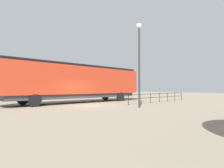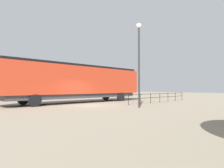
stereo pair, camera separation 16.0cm
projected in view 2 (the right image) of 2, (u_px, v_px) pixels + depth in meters
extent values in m
plane|color=gray|center=(87.00, 105.00, 18.03)|extent=(120.00, 120.00, 0.00)
cube|color=red|center=(78.00, 81.00, 21.44)|extent=(3.08, 16.79, 2.89)
cube|color=black|center=(122.00, 85.00, 26.37)|extent=(2.96, 2.53, 2.02)
cube|color=black|center=(78.00, 66.00, 21.47)|extent=(2.78, 16.12, 0.24)
cube|color=#38383D|center=(78.00, 96.00, 21.40)|extent=(2.78, 15.45, 0.45)
cylinder|color=black|center=(106.00, 96.00, 26.12)|extent=(0.30, 1.10, 1.10)
cylinder|color=black|center=(121.00, 97.00, 24.12)|extent=(0.30, 1.10, 1.10)
cylinder|color=black|center=(23.00, 99.00, 18.67)|extent=(0.30, 1.10, 1.10)
cylinder|color=black|center=(35.00, 100.00, 16.67)|extent=(0.30, 1.10, 1.10)
cylinder|color=#2D2D2D|center=(139.00, 67.00, 15.92)|extent=(0.16, 0.16, 6.62)
sphere|color=silver|center=(139.00, 26.00, 16.00)|extent=(0.46, 0.46, 0.46)
cube|color=black|center=(160.00, 94.00, 21.80)|extent=(0.04, 10.68, 0.04)
cube|color=black|center=(160.00, 97.00, 21.79)|extent=(0.04, 10.68, 0.04)
cylinder|color=black|center=(128.00, 100.00, 18.08)|extent=(0.05, 0.05, 1.07)
cylinder|color=black|center=(140.00, 99.00, 19.32)|extent=(0.05, 0.05, 1.07)
cylinder|color=black|center=(151.00, 98.00, 20.55)|extent=(0.05, 0.05, 1.07)
cylinder|color=black|center=(160.00, 98.00, 21.79)|extent=(0.05, 0.05, 1.07)
cylinder|color=black|center=(168.00, 97.00, 23.02)|extent=(0.05, 0.05, 1.07)
cylinder|color=black|center=(175.00, 97.00, 24.25)|extent=(0.05, 0.05, 1.07)
cylinder|color=black|center=(182.00, 96.00, 25.49)|extent=(0.05, 0.05, 1.07)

